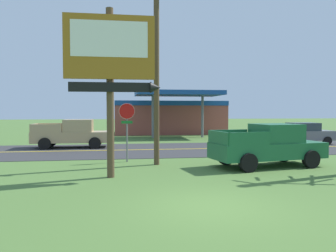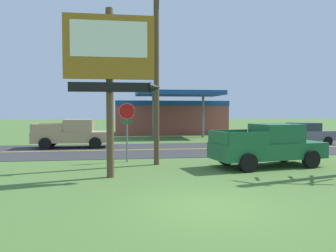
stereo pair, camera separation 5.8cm
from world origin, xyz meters
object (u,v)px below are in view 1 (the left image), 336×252
at_px(stop_sign, 127,122).
at_px(car_grey_near_lane, 304,133).
at_px(utility_pole, 156,60).
at_px(motel_sign, 111,62).
at_px(pickup_green_parked_on_lawn, 269,146).
at_px(pickup_tan_on_road, 73,134).
at_px(gas_station, 169,116).

bearing_deg(stop_sign, car_grey_near_lane, 26.69).
bearing_deg(utility_pole, motel_sign, -125.17).
height_order(pickup_green_parked_on_lawn, pickup_tan_on_road, same).
distance_m(pickup_tan_on_road, car_grey_near_lane, 17.22).
bearing_deg(utility_pole, pickup_green_parked_on_lawn, -13.77).
bearing_deg(pickup_tan_on_road, car_grey_near_lane, 0.00).
xyz_separation_m(motel_sign, stop_sign, (0.65, 3.93, -2.40)).
bearing_deg(pickup_tan_on_road, gas_station, 56.51).
height_order(stop_sign, pickup_tan_on_road, stop_sign).
relative_size(motel_sign, stop_sign, 2.19).
relative_size(gas_station, car_grey_near_lane, 2.86).
xyz_separation_m(motel_sign, gas_station, (5.78, 23.93, -2.48)).
relative_size(pickup_tan_on_road, car_grey_near_lane, 1.24).
bearing_deg(stop_sign, motel_sign, -99.35).
height_order(motel_sign, pickup_green_parked_on_lawn, motel_sign).
height_order(gas_station, pickup_green_parked_on_lawn, gas_station).
bearing_deg(motel_sign, pickup_green_parked_on_lawn, 12.96).
bearing_deg(pickup_tan_on_road, utility_pole, -57.97).
bearing_deg(car_grey_near_lane, stop_sign, -153.31).
bearing_deg(pickup_green_parked_on_lawn, car_grey_near_lane, 51.83).
bearing_deg(stop_sign, pickup_tan_on_road, 117.49).
relative_size(motel_sign, car_grey_near_lane, 1.54).
bearing_deg(utility_pole, stop_sign, 142.69).
distance_m(stop_sign, pickup_tan_on_road, 7.80).
bearing_deg(gas_station, pickup_green_parked_on_lawn, -86.61).
distance_m(gas_station, pickup_green_parked_on_lawn, 22.36).
relative_size(utility_pole, pickup_green_parked_on_lawn, 1.70).
relative_size(motel_sign, utility_pole, 0.70).
distance_m(pickup_green_parked_on_lawn, car_grey_near_lane, 11.64).
bearing_deg(utility_pole, car_grey_near_lane, 32.82).
xyz_separation_m(motel_sign, utility_pole, (2.03, 2.88, 0.54)).
distance_m(gas_station, car_grey_near_lane, 15.70).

